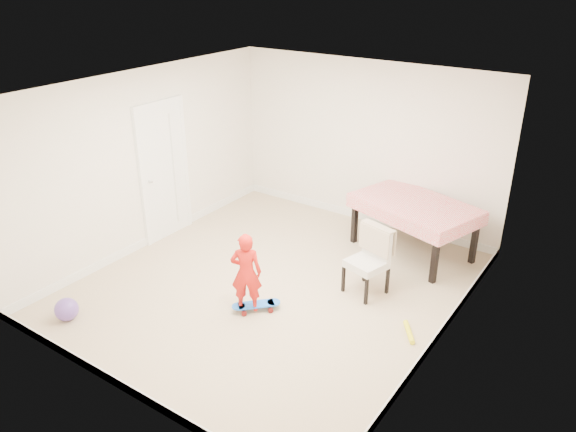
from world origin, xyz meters
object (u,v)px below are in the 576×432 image
Objects in this scene: dining_chair at (367,262)px; skateboard at (256,307)px; balloon at (67,309)px; dining_table at (413,227)px; child at (246,275)px.

dining_chair is 1.50m from skateboard.
dining_table is at bearing 55.39° from balloon.
dining_chair reaches higher than dining_table.
balloon reaches higher than skateboard.
child reaches higher than skateboard.
dining_table is at bearing 103.39° from dining_chair.
dining_table reaches higher than balloon.
balloon is (-2.66, -2.55, -0.31)m from dining_chair.
dining_table is 1.65× the size of child.
child is (-0.99, -1.20, 0.06)m from dining_chair.
skateboard is at bearing -93.61° from dining_table.
child is at bearing -179.55° from skateboard.
dining_table is 1.88× the size of dining_chair.
dining_chair is 3.22× the size of balloon.
dining_table reaches higher than skateboard.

